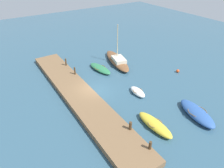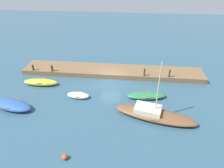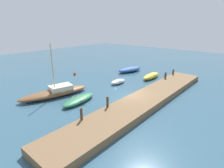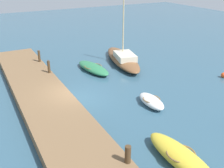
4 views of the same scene
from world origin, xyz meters
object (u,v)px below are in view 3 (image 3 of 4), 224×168
object	(u,v)px
dinghy_white	(118,82)
motorboat_blue	(130,69)
mooring_post_west	(81,114)
rowboat_yellow	(151,76)
mooring_post_mid_east	(165,75)
sailboat_brown	(56,92)
mooring_post_mid_west	(107,102)
mooring_post_east	(173,72)
marker_buoy	(75,73)
rowboat_green	(79,100)

from	to	relation	value
dinghy_white	motorboat_blue	bearing A→B (deg)	26.01
motorboat_blue	mooring_post_west	world-z (taller)	mooring_post_west
rowboat_yellow	mooring_post_mid_east	size ratio (longest dim) A/B	5.09
sailboat_brown	rowboat_yellow	size ratio (longest dim) A/B	1.89
mooring_post_mid_west	mooring_post_east	size ratio (longest dim) A/B	1.28
dinghy_white	marker_buoy	distance (m)	8.16
mooring_post_west	mooring_post_mid_east	size ratio (longest dim) A/B	1.23
rowboat_green	mooring_post_east	xyz separation A→B (m)	(14.78, -3.91, 0.73)
motorboat_blue	sailboat_brown	world-z (taller)	sailboat_brown
sailboat_brown	marker_buoy	world-z (taller)	sailboat_brown
mooring_post_west	mooring_post_mid_east	distance (m)	15.09
mooring_post_mid_east	mooring_post_east	size ratio (longest dim) A/B	1.06
motorboat_blue	rowboat_green	distance (m)	14.28
mooring_post_west	mooring_post_east	xyz separation A→B (m)	(17.70, 0.00, -0.12)
mooring_post_west	mooring_post_east	size ratio (longest dim) A/B	1.30
mooring_post_mid_west	mooring_post_east	distance (m)	14.62
mooring_post_west	marker_buoy	size ratio (longest dim) A/B	2.31
rowboat_green	mooring_post_mid_west	size ratio (longest dim) A/B	4.42
rowboat_green	mooring_post_west	world-z (taller)	mooring_post_west
dinghy_white	marker_buoy	world-z (taller)	dinghy_white
motorboat_blue	mooring_post_west	bearing A→B (deg)	-143.54
rowboat_green	mooring_post_west	size ratio (longest dim) A/B	4.35
mooring_post_mid_east	dinghy_white	bearing A→B (deg)	134.73
dinghy_white	mooring_post_mid_east	distance (m)	6.64
sailboat_brown	mooring_post_mid_east	bearing A→B (deg)	-16.51
rowboat_yellow	mooring_post_mid_west	distance (m)	12.88
mooring_post_mid_west	mooring_post_east	bearing A→B (deg)	0.00
mooring_post_west	marker_buoy	world-z (taller)	mooring_post_west
rowboat_green	mooring_post_mid_west	world-z (taller)	mooring_post_mid_west
rowboat_yellow	marker_buoy	size ratio (longest dim) A/B	9.59
rowboat_green	dinghy_white	bearing A→B (deg)	-1.56
mooring_post_west	sailboat_brown	bearing A→B (deg)	72.10
rowboat_green	mooring_post_mid_west	bearing A→B (deg)	-95.07
marker_buoy	motorboat_blue	bearing A→B (deg)	-36.98
sailboat_brown	dinghy_white	size ratio (longest dim) A/B	3.14
mooring_post_mid_west	rowboat_yellow	bearing A→B (deg)	11.20
rowboat_yellow	mooring_post_east	size ratio (longest dim) A/B	5.41
mooring_post_mid_east	rowboat_yellow	bearing A→B (deg)	76.50
rowboat_green	mooring_post_east	distance (m)	15.31
dinghy_white	sailboat_brown	bearing A→B (deg)	166.52
rowboat_green	mooring_post_mid_east	bearing A→B (deg)	-25.25
mooring_post_mid_east	marker_buoy	size ratio (longest dim) A/B	1.89
sailboat_brown	mooring_post_mid_east	distance (m)	14.68
rowboat_green	mooring_post_east	bearing A→B (deg)	-22.25
mooring_post_mid_west	mooring_post_mid_east	bearing A→B (deg)	0.00
mooring_post_mid_east	marker_buoy	xyz separation A→B (m)	(-5.66, 12.78, -0.83)
rowboat_green	mooring_post_mid_east	distance (m)	12.81
rowboat_green	dinghy_white	xyz separation A→B (m)	(7.53, 0.77, 0.01)
dinghy_white	mooring_post_west	world-z (taller)	mooring_post_west
dinghy_white	mooring_post_east	xyz separation A→B (m)	(7.25, -4.69, 0.72)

